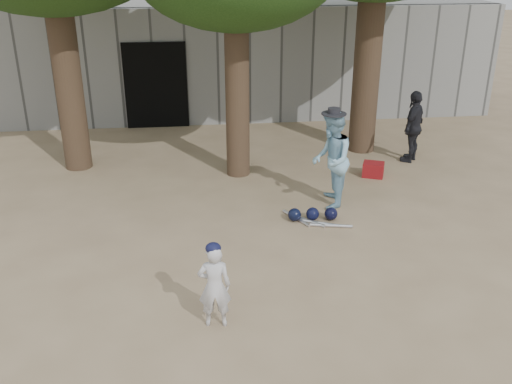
{
  "coord_description": "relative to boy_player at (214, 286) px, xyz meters",
  "views": [
    {
      "loc": [
        -0.33,
        -6.95,
        4.42
      ],
      "look_at": [
        0.6,
        1.0,
        0.95
      ],
      "focal_mm": 40.0,
      "sensor_mm": 36.0,
      "label": 1
    }
  ],
  "objects": [
    {
      "name": "spectator_blue",
      "position": [
        2.27,
        3.38,
        0.32
      ],
      "size": [
        0.84,
        0.98,
        1.77
      ],
      "primitive_type": "imported",
      "rotation": [
        0.0,
        0.0,
        4.5
      ],
      "color": "#8ABCD6",
      "rests_on": "ground"
    },
    {
      "name": "red_bag",
      "position": [
        3.51,
        4.67,
        -0.41
      ],
      "size": [
        0.51,
        0.46,
        0.3
      ],
      "primitive_type": "cube",
      "rotation": [
        0.0,
        0.0,
        -0.4
      ],
      "color": "maroon",
      "rests_on": "ground"
    },
    {
      "name": "ground",
      "position": [
        0.14,
        0.95,
        -0.56
      ],
      "size": [
        70.0,
        70.0,
        0.0
      ],
      "primitive_type": "plane",
      "color": "#937C5E",
      "rests_on": "ground"
    },
    {
      "name": "spectator_dark",
      "position": [
        4.62,
        5.49,
        0.23
      ],
      "size": [
        0.9,
        0.95,
        1.58
      ],
      "primitive_type": "imported",
      "rotation": [
        0.0,
        0.0,
        4.0
      ],
      "color": "black",
      "rests_on": "ground"
    },
    {
      "name": "boy_player",
      "position": [
        0.0,
        0.0,
        0.0
      ],
      "size": [
        0.43,
        0.29,
        1.13
      ],
      "primitive_type": "imported",
      "rotation": [
        0.0,
        0.0,
        3.08
      ],
      "color": "silver",
      "rests_on": "ground"
    },
    {
      "name": "back_building",
      "position": [
        0.14,
        11.29,
        0.94
      ],
      "size": [
        16.0,
        5.24,
        3.0
      ],
      "color": "gray",
      "rests_on": "ground"
    },
    {
      "name": "bat_pile",
      "position": [
        1.83,
        2.66,
        -0.54
      ],
      "size": [
        1.09,
        0.79,
        0.06
      ],
      "color": "silver",
      "rests_on": "ground"
    },
    {
      "name": "helmet_row",
      "position": [
        1.84,
        2.79,
        -0.45
      ],
      "size": [
        0.87,
        0.27,
        0.23
      ],
      "color": "black",
      "rests_on": "ground"
    }
  ]
}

